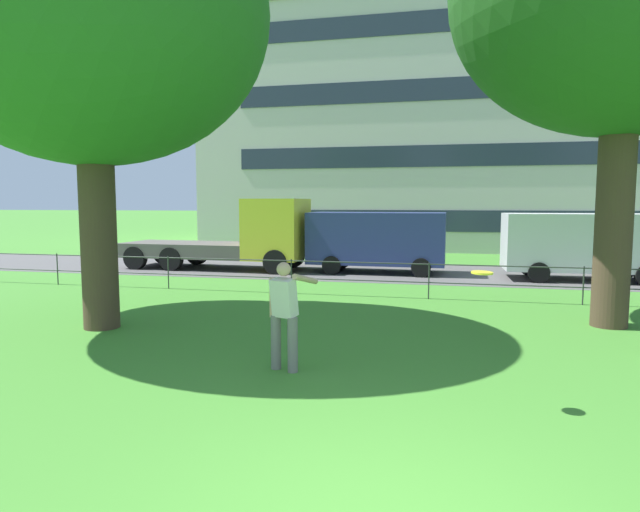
# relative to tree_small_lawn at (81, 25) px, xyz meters

# --- Properties ---
(street_strip) EXTENTS (80.00, 6.03, 0.01)m
(street_strip) POSITION_rel_tree_small_lawn_xyz_m (7.12, 10.10, -6.31)
(street_strip) COLOR #565454
(street_strip) RESTS_ON ground
(park_fence) EXTENTS (31.04, 0.04, 1.00)m
(park_fence) POSITION_rel_tree_small_lawn_xyz_m (7.12, 4.54, -5.65)
(park_fence) COLOR #333833
(park_fence) RESTS_ON ground
(tree_small_lawn) EXTENTS (7.66, 7.24, 9.44)m
(tree_small_lawn) POSITION_rel_tree_small_lawn_xyz_m (0.00, 0.00, 0.00)
(tree_small_lawn) COLOR #4C3828
(tree_small_lawn) RESTS_ON ground
(person_thrower) EXTENTS (0.69, 0.73, 1.71)m
(person_thrower) POSITION_rel_tree_small_lawn_xyz_m (5.12, -2.40, -5.39)
(person_thrower) COLOR slate
(person_thrower) RESTS_ON ground
(frisbee) EXTENTS (0.38, 0.38, 0.03)m
(frisbee) POSITION_rel_tree_small_lawn_xyz_m (7.99, -3.32, -4.57)
(frisbee) COLOR yellow
(flatbed_truck_center) EXTENTS (7.36, 2.59, 2.75)m
(flatbed_truck_center) POSITION_rel_tree_small_lawn_xyz_m (-0.24, 9.59, -5.10)
(flatbed_truck_center) COLOR yellow
(flatbed_truck_center) RESTS_ON ground
(panel_van_left) EXTENTS (5.02, 2.15, 2.24)m
(panel_van_left) POSITION_rel_tree_small_lawn_xyz_m (5.06, 9.80, -5.04)
(panel_van_left) COLOR navy
(panel_van_left) RESTS_ON ground
(panel_van_far_right) EXTENTS (5.04, 2.19, 2.24)m
(panel_van_far_right) POSITION_rel_tree_small_lawn_xyz_m (12.02, 9.33, -5.04)
(panel_van_far_right) COLOR silver
(panel_van_far_right) RESTS_ON ground
(apartment_building_background) EXTENTS (34.51, 13.85, 13.64)m
(apartment_building_background) POSITION_rel_tree_small_lawn_xyz_m (10.88, 25.12, 0.51)
(apartment_building_background) COLOR beige
(apartment_building_background) RESTS_ON ground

